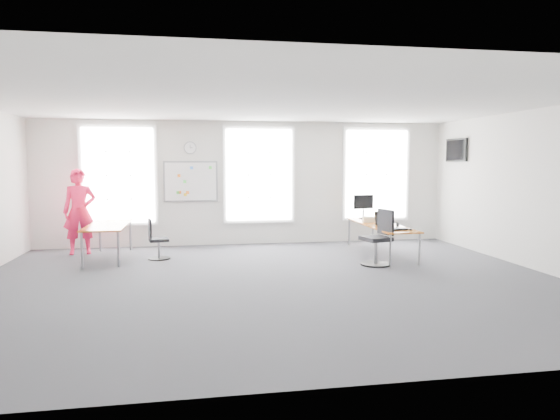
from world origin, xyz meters
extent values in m
plane|color=#29292E|center=(0.00, 0.00, 0.00)|extent=(10.00, 10.00, 0.00)
plane|color=silver|center=(0.00, 0.00, 3.00)|extent=(10.00, 10.00, 0.00)
plane|color=silver|center=(0.00, 4.00, 1.50)|extent=(10.00, 0.00, 10.00)
plane|color=silver|center=(0.00, -4.00, 1.50)|extent=(10.00, 0.00, 10.00)
plane|color=silver|center=(5.00, 0.00, 1.50)|extent=(0.00, 10.00, 10.00)
cube|color=white|center=(-3.00, 3.97, 1.70)|extent=(1.60, 0.06, 2.20)
cube|color=white|center=(0.30, 3.97, 1.70)|extent=(1.60, 0.06, 2.20)
cube|color=white|center=(3.30, 3.97, 1.70)|extent=(1.60, 0.06, 2.20)
cube|color=#B46B15|center=(2.74, 2.15, 0.65)|extent=(0.72, 2.71, 0.03)
cylinder|color=gray|center=(2.44, 0.85, 0.32)|extent=(0.05, 0.05, 0.63)
cylinder|color=gray|center=(3.05, 0.85, 0.32)|extent=(0.05, 0.05, 0.63)
cylinder|color=gray|center=(2.44, 3.44, 0.32)|extent=(0.05, 0.05, 0.63)
cylinder|color=gray|center=(3.05, 3.44, 0.32)|extent=(0.05, 0.05, 0.63)
cube|color=#B46B15|center=(-3.06, 2.62, 0.70)|extent=(0.79, 1.97, 0.03)
cylinder|color=gray|center=(-3.39, 1.69, 0.34)|extent=(0.05, 0.05, 0.69)
cylinder|color=gray|center=(-2.72, 1.69, 0.34)|extent=(0.05, 0.05, 0.69)
cylinder|color=gray|center=(-3.39, 3.54, 0.34)|extent=(0.05, 0.05, 0.69)
cylinder|color=gray|center=(-2.72, 3.54, 0.34)|extent=(0.05, 0.05, 0.69)
cylinder|color=black|center=(2.21, 1.02, 0.02)|extent=(0.58, 0.58, 0.03)
cylinder|color=gray|center=(2.21, 1.02, 0.27)|extent=(0.07, 0.07, 0.47)
cube|color=black|center=(2.21, 1.02, 0.53)|extent=(0.60, 0.60, 0.08)
cube|color=black|center=(2.43, 1.08, 0.84)|extent=(0.18, 0.47, 0.50)
cylinder|color=black|center=(-2.01, 2.37, 0.01)|extent=(0.45, 0.45, 0.03)
cylinder|color=gray|center=(-2.01, 2.37, 0.21)|extent=(0.05, 0.05, 0.36)
cube|color=black|center=(-2.01, 2.37, 0.41)|extent=(0.44, 0.44, 0.06)
cube|color=black|center=(-2.18, 2.34, 0.65)|extent=(0.11, 0.37, 0.39)
imported|color=#DA1642|center=(-3.75, 3.28, 0.94)|extent=(0.75, 0.55, 1.87)
cube|color=white|center=(-1.35, 3.97, 1.55)|extent=(1.20, 0.03, 0.90)
cylinder|color=gray|center=(-1.35, 3.97, 2.35)|extent=(0.30, 0.04, 0.30)
cube|color=black|center=(4.95, 3.00, 2.30)|extent=(0.06, 0.90, 0.55)
cube|color=black|center=(2.68, 1.18, 0.67)|extent=(0.53, 0.33, 0.02)
ellipsoid|color=black|center=(2.96, 1.11, 0.68)|extent=(0.10, 0.12, 0.04)
cylinder|color=black|center=(2.84, 1.53, 0.66)|extent=(0.08, 0.08, 0.01)
cylinder|color=black|center=(2.79, 1.65, 0.70)|extent=(0.04, 0.08, 0.08)
cylinder|color=black|center=(2.92, 1.65, 0.70)|extent=(0.04, 0.08, 0.08)
cylinder|color=gold|center=(2.79, 1.65, 0.70)|extent=(0.01, 0.09, 0.09)
cube|color=black|center=(2.86, 1.65, 0.75)|extent=(0.15, 0.02, 0.01)
cube|color=black|center=(2.75, 2.07, 0.81)|extent=(0.37, 0.14, 0.29)
cube|color=orange|center=(2.75, 1.99, 0.80)|extent=(0.35, 0.15, 0.27)
cube|color=black|center=(2.75, 1.97, 0.81)|extent=(0.37, 0.16, 0.28)
cube|color=beige|center=(2.67, 2.58, 0.72)|extent=(0.38, 0.31, 0.12)
cylinder|color=black|center=(2.74, 3.30, 0.67)|extent=(0.21, 0.21, 0.02)
cylinder|color=black|center=(2.74, 3.30, 0.77)|extent=(0.04, 0.04, 0.21)
cube|color=black|center=(2.74, 3.29, 1.06)|extent=(0.51, 0.11, 0.34)
cube|color=black|center=(2.74, 3.27, 1.06)|extent=(0.47, 0.08, 0.30)
camera|label=1|loc=(-1.26, -8.15, 2.01)|focal=32.00mm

